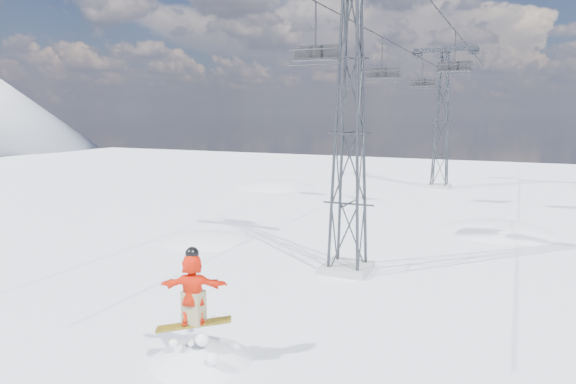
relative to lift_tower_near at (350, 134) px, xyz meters
name	(u,v)px	position (x,y,z in m)	size (l,w,h in m)	color
ground	(225,353)	(-0.80, -8.00, -5.47)	(120.00, 120.00, 0.00)	white
snow_terrain	(327,340)	(-5.57, 13.24, -15.06)	(39.00, 37.00, 22.00)	white
lift_tower_near	(350,134)	(0.00, 0.00, 0.00)	(5.20, 1.80, 11.43)	#999999
lift_tower_far	(442,122)	(0.00, 25.00, 0.00)	(5.20, 1.80, 11.43)	#999999
haul_cables	(413,31)	(0.00, 11.50, 5.38)	(4.46, 51.00, 0.06)	black
lift_chair_near	(316,54)	(-2.20, 2.06, 3.27)	(2.13, 0.61, 2.64)	black
lift_chair_mid	(454,67)	(2.20, 12.86, 3.39)	(2.01, 0.58, 2.49)	black
lift_chair_far	(382,74)	(-2.20, 13.45, 3.17)	(2.23, 0.64, 2.76)	black
lift_chair_extra	(422,83)	(-2.20, 27.86, 3.30)	(2.10, 0.60, 2.60)	black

